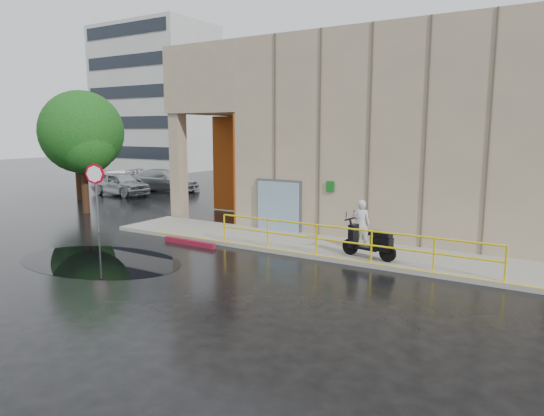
% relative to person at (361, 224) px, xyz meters
% --- Properties ---
extents(ground, '(120.00, 120.00, 0.00)m').
position_rel_person_xyz_m(ground, '(-4.26, -4.66, -1.02)').
color(ground, black).
rests_on(ground, ground).
extents(sidewalk, '(20.00, 3.00, 0.15)m').
position_rel_person_xyz_m(sidewalk, '(-0.26, -0.16, -0.94)').
color(sidewalk, gray).
rests_on(sidewalk, ground).
extents(building, '(20.00, 10.17, 8.00)m').
position_rel_person_xyz_m(building, '(0.84, 6.33, 3.19)').
color(building, gray).
rests_on(building, ground).
extents(guardrail, '(9.56, 0.06, 1.03)m').
position_rel_person_xyz_m(guardrail, '(-0.01, -1.51, -0.34)').
color(guardrail, yellow).
rests_on(guardrail, sidewalk).
extents(distant_building, '(12.00, 8.08, 15.00)m').
position_rel_person_xyz_m(distant_building, '(-32.26, 23.32, 6.49)').
color(distant_building, '#B3B3AE').
rests_on(distant_building, ground).
extents(person, '(0.73, 0.59, 1.73)m').
position_rel_person_xyz_m(person, '(0.00, 0.00, 0.00)').
color(person, silver).
rests_on(person, sidewalk).
extents(scooter, '(1.95, 0.92, 1.48)m').
position_rel_person_xyz_m(scooter, '(0.71, -1.06, -0.02)').
color(scooter, black).
rests_on(scooter, sidewalk).
extents(stop_sign, '(0.82, 0.35, 2.89)m').
position_rel_person_xyz_m(stop_sign, '(-10.65, -2.44, 1.06)').
color(stop_sign, '#5A5B5F').
rests_on(stop_sign, ground).
extents(red_curb, '(2.40, 0.27, 0.18)m').
position_rel_person_xyz_m(red_curb, '(-5.91, -2.16, -0.93)').
color(red_curb, maroon).
rests_on(red_curb, ground).
extents(puddle, '(6.29, 4.27, 0.01)m').
position_rel_person_xyz_m(puddle, '(-6.93, -5.44, -1.01)').
color(puddle, black).
rests_on(puddle, ground).
extents(car_a, '(4.59, 2.11, 1.52)m').
position_rel_person_xyz_m(car_a, '(-19.11, 6.27, -0.26)').
color(car_a, silver).
rests_on(car_a, ground).
extents(car_b, '(4.29, 2.92, 1.34)m').
position_rel_person_xyz_m(car_b, '(-21.34, 8.07, -0.35)').
color(car_b, white).
rests_on(car_b, ground).
extents(car_c, '(5.51, 3.13, 1.50)m').
position_rel_person_xyz_m(car_c, '(-18.29, 9.52, -0.26)').
color(car_c, silver).
rests_on(car_c, ground).
extents(tree_near, '(4.15, 4.15, 6.22)m').
position_rel_person_xyz_m(tree_near, '(-15.02, 0.45, 2.96)').
color(tree_near, black).
rests_on(tree_near, ground).
extents(tree_far, '(3.91, 3.89, 6.00)m').
position_rel_person_xyz_m(tree_far, '(-19.62, 3.53, 2.88)').
color(tree_far, black).
rests_on(tree_far, ground).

